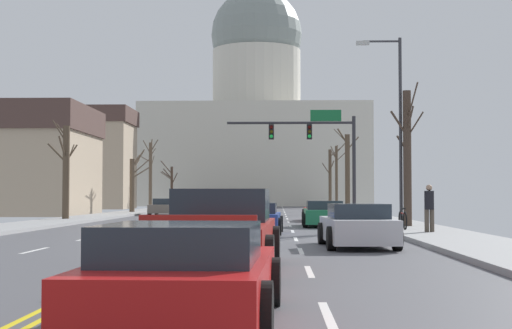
{
  "coord_description": "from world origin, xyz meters",
  "views": [
    {
      "loc": [
        2.89,
        -28.1,
        1.47
      ],
      "look_at": [
        1.13,
        33.89,
        3.97
      ],
      "focal_mm": 52.57,
      "sensor_mm": 36.0,
      "label": 1
    }
  ],
  "objects": [
    {
      "name": "ground",
      "position": [
        0.0,
        -0.0,
        0.02
      ],
      "size": [
        20.0,
        180.0,
        0.2
      ],
      "color": "#4F4F54"
    },
    {
      "name": "signal_gantry",
      "position": [
        5.36,
        17.85,
        4.79
      ],
      "size": [
        7.91,
        0.41,
        6.55
      ],
      "color": "#28282D",
      "rests_on": "ground"
    },
    {
      "name": "sedan_near_00",
      "position": [
        5.37,
        13.93,
        0.54
      ],
      "size": [
        2.08,
        4.7,
        1.12
      ],
      "color": "#B71414",
      "rests_on": "ground"
    },
    {
      "name": "pedestrian_00",
      "position": [
        8.32,
        -1.16,
        1.08
      ],
      "size": [
        0.35,
        0.34,
        1.69
      ],
      "color": "#4C4238",
      "rests_on": "ground"
    },
    {
      "name": "bare_tree_04",
      "position": [
        8.36,
        30.35,
        3.3
      ],
      "size": [
        1.91,
        1.73,
        6.57
      ],
      "color": "#4C3D2D",
      "rests_on": "ground"
    },
    {
      "name": "street_lamp_right",
      "position": [
        7.97,
        4.16,
        4.88
      ],
      "size": [
        1.95,
        0.24,
        8.11
      ],
      "color": "#333338",
      "rests_on": "ground"
    },
    {
      "name": "sedan_near_03",
      "position": [
        5.14,
        -7.03,
        0.57
      ],
      "size": [
        2.06,
        4.27,
        1.22
      ],
      "color": "silver",
      "rests_on": "ground"
    },
    {
      "name": "bare_tree_02",
      "position": [
        8.43,
        3.89,
        3.11
      ],
      "size": [
        1.4,
        2.01,
        6.01
      ],
      "color": "#423328",
      "rests_on": "ground"
    },
    {
      "name": "flank_building_00",
      "position": [
        -17.75,
        49.54,
        5.29
      ],
      "size": [
        11.05,
        7.58,
        10.47
      ],
      "color": "tan",
      "rests_on": "ground"
    },
    {
      "name": "bare_tree_06",
      "position": [
        8.4,
        49.85,
        3.31
      ],
      "size": [
        2.16,
        1.78,
        6.28
      ],
      "color": "#4C3D2D",
      "rests_on": "ground"
    },
    {
      "name": "bare_tree_07",
      "position": [
        -8.43,
        38.4,
        3.37
      ],
      "size": [
        1.74,
        2.07,
        6.28
      ],
      "color": "brown",
      "rests_on": "ground"
    },
    {
      "name": "sedan_near_05",
      "position": [
        1.83,
        -19.53,
        0.54
      ],
      "size": [
        2.21,
        4.38,
        1.15
      ],
      "color": "#B71414",
      "rests_on": "ground"
    },
    {
      "name": "bare_tree_03",
      "position": [
        -8.85,
        13.08,
        2.83
      ],
      "size": [
        1.73,
        2.33,
        5.44
      ],
      "color": "#4C3D2D",
      "rests_on": "ground"
    },
    {
      "name": "flank_building_01",
      "position": [
        -15.21,
        25.26,
        3.97
      ],
      "size": [
        9.17,
        10.04,
        7.81
      ],
      "color": "tan",
      "rests_on": "ground"
    },
    {
      "name": "pickup_truck_near_04",
      "position": [
        1.75,
        -13.55,
        0.71
      ],
      "size": [
        2.41,
        5.8,
        1.59
      ],
      "color": "maroon",
      "rests_on": "ground"
    },
    {
      "name": "bare_tree_05",
      "position": [
        -8.33,
        29.76,
        2.41
      ],
      "size": [
        1.53,
        2.09,
        4.84
      ],
      "color": "brown",
      "rests_on": "ground"
    },
    {
      "name": "bicycle_parked",
      "position": [
        7.77,
        1.21,
        0.49
      ],
      "size": [
        0.12,
        1.77,
        0.85
      ],
      "color": "black",
      "rests_on": "ground"
    },
    {
      "name": "bare_tree_01",
      "position": [
        -8.66,
        53.13,
        2.62
      ],
      "size": [
        1.97,
        2.2,
        5.02
      ],
      "color": "#423328",
      "rests_on": "ground"
    },
    {
      "name": "sedan_oncoming_01",
      "position": [
        -5.08,
        39.24,
        0.56
      ],
      "size": [
        2.01,
        4.25,
        1.2
      ],
      "color": "silver",
      "rests_on": "ground"
    },
    {
      "name": "sedan_oncoming_00",
      "position": [
        -5.17,
        25.82,
        0.57
      ],
      "size": [
        2.1,
        4.48,
        1.19
      ],
      "color": "#6B6056",
      "rests_on": "ground"
    },
    {
      "name": "capitol_building",
      "position": [
        0.0,
        76.49,
        10.75
      ],
      "size": [
        29.87,
        22.28,
        32.76
      ],
      "color": "beige",
      "rests_on": "ground"
    },
    {
      "name": "sedan_near_01",
      "position": [
        5.05,
        6.6,
        0.57
      ],
      "size": [
        2.06,
        4.49,
        1.19
      ],
      "color": "#1E7247",
      "rests_on": "ground"
    },
    {
      "name": "sedan_near_02",
      "position": [
        2.02,
        0.3,
        0.55
      ],
      "size": [
        2.2,
        4.35,
        1.16
      ],
      "color": "navy",
      "rests_on": "ground"
    },
    {
      "name": "bare_tree_00",
      "position": [
        8.29,
        40.04,
        3.32
      ],
      "size": [
        1.81,
        2.38,
        6.35
      ],
      "color": "#4C3D2D",
      "rests_on": "ground"
    }
  ]
}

